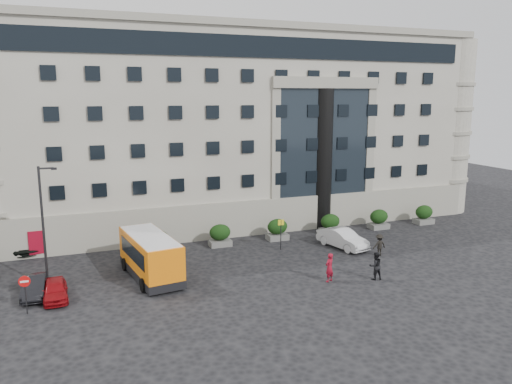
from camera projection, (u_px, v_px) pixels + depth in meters
ground at (236, 279)px, 34.10m from camera, size 120.00×120.00×0.00m
civic_building at (224, 127)px, 54.68m from camera, size 44.00×24.00×18.00m
entrance_column at (322, 159)px, 46.50m from camera, size 1.80×1.80×13.00m
hedge_a at (157, 241)px, 39.69m from camera, size 1.80×1.26×1.84m
hedge_b at (220, 235)px, 41.50m from camera, size 1.80×1.26×1.84m
hedge_c at (277, 229)px, 43.31m from camera, size 1.80×1.26×1.84m
hedge_d at (330, 224)px, 45.13m from camera, size 1.80×1.26×1.84m
hedge_e at (379, 219)px, 46.94m from camera, size 1.80×1.26×1.84m
hedge_f at (424, 214)px, 48.75m from camera, size 1.80×1.26×1.84m
street_lamp at (44, 222)px, 31.86m from camera, size 1.16×0.18×8.00m
bus_stop_sign at (281, 229)px, 40.28m from camera, size 0.50×0.08×2.52m
no_entry_sign at (25, 287)px, 28.30m from camera, size 0.64×0.16×2.32m
minibus at (150, 255)px, 34.13m from camera, size 3.45×7.41×2.98m
red_truck at (43, 229)px, 41.12m from camera, size 3.04×5.81×3.02m
parked_car_a at (55, 290)px, 30.61m from camera, size 1.54×3.62×1.22m
parked_car_b at (34, 286)px, 31.13m from camera, size 1.49×3.89×1.27m
parked_car_d at (25, 242)px, 40.24m from camera, size 3.34×5.68×1.48m
white_taxi at (343, 238)px, 41.04m from camera, size 2.74×5.00×1.56m
pedestrian_a at (329, 267)px, 33.49m from camera, size 0.85×0.73×1.98m
pedestrian_b at (375, 266)px, 33.89m from camera, size 0.99×0.79×1.93m
pedestrian_c at (379, 245)px, 38.96m from camera, size 1.15×0.68×1.74m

